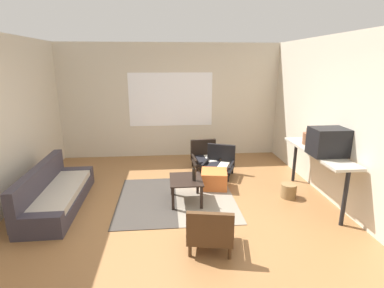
{
  "coord_description": "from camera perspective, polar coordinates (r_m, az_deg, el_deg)",
  "views": [
    {
      "loc": [
        -0.14,
        -4.14,
        2.27
      ],
      "look_at": [
        0.31,
        0.79,
        0.89
      ],
      "focal_mm": 27.75,
      "sensor_mm": 36.0,
      "label": 1
    }
  ],
  "objects": [
    {
      "name": "console_shelf",
      "position": [
        5.28,
        23.08,
        -2.11
      ],
      "size": [
        0.44,
        1.78,
        0.87
      ],
      "color": "#B2AD9E",
      "rests_on": "ground"
    },
    {
      "name": "far_wall_with_window",
      "position": [
        7.25,
        -4.1,
        8.23
      ],
      "size": [
        5.6,
        0.13,
        2.7
      ],
      "color": "beige",
      "rests_on": "ground"
    },
    {
      "name": "crt_television",
      "position": [
        5.0,
        24.7,
        0.39
      ],
      "size": [
        0.53,
        0.4,
        0.43
      ],
      "color": "black",
      "rests_on": "console_shelf"
    },
    {
      "name": "ottoman_orange",
      "position": [
        5.55,
        4.25,
        -6.79
      ],
      "size": [
        0.54,
        0.54,
        0.33
      ],
      "primitive_type": "cube",
      "rotation": [
        0.0,
        0.0,
        -0.16
      ],
      "color": "#D1662D",
      "rests_on": "ground"
    },
    {
      "name": "couch",
      "position": [
        5.31,
        -24.86,
        -8.76
      ],
      "size": [
        0.71,
        1.98,
        0.68
      ],
      "color": "#38333D",
      "rests_on": "ground"
    },
    {
      "name": "side_wall_right",
      "position": [
        5.32,
        26.69,
        3.95
      ],
      "size": [
        0.12,
        6.6,
        2.7
      ],
      "primitive_type": "cube",
      "color": "beige",
      "rests_on": "ground"
    },
    {
      "name": "coffee_table",
      "position": [
        4.94,
        -1.16,
        -7.54
      ],
      "size": [
        0.53,
        0.64,
        0.41
      ],
      "color": "black",
      "rests_on": "ground"
    },
    {
      "name": "ground_plane",
      "position": [
        4.72,
        -2.96,
        -13.21
      ],
      "size": [
        7.8,
        7.8,
        0.0
      ],
      "primitive_type": "plane",
      "color": "olive"
    },
    {
      "name": "area_rug",
      "position": [
        5.16,
        -3.03,
        -10.49
      ],
      "size": [
        1.97,
        1.86,
        0.01
      ],
      "color": "#38332D",
      "rests_on": "ground"
    },
    {
      "name": "armchair_by_window",
      "position": [
        6.51,
        2.46,
        -2.36
      ],
      "size": [
        0.61,
        0.61,
        0.61
      ],
      "color": "black",
      "rests_on": "ground"
    },
    {
      "name": "armchair_corner",
      "position": [
        6.15,
        5.28,
        -3.54
      ],
      "size": [
        0.75,
        0.74,
        0.61
      ],
      "color": "black",
      "rests_on": "ground"
    },
    {
      "name": "clay_vase",
      "position": [
        5.57,
        21.42,
        1.1
      ],
      "size": [
        0.19,
        0.19,
        0.29
      ],
      "color": "brown",
      "rests_on": "console_shelf"
    },
    {
      "name": "armchair_striped_foreground",
      "position": [
        3.78,
        3.55,
        -16.27
      ],
      "size": [
        0.65,
        0.63,
        0.6
      ],
      "color": "#472D19",
      "rests_on": "ground"
    },
    {
      "name": "wicker_basket",
      "position": [
        5.44,
        18.04,
        -8.53
      ],
      "size": [
        0.27,
        0.27,
        0.24
      ],
      "primitive_type": "cylinder",
      "color": "olive",
      "rests_on": "ground"
    },
    {
      "name": "glass_bottle",
      "position": [
        4.81,
        0.4,
        -5.81
      ],
      "size": [
        0.06,
        0.06,
        0.27
      ],
      "color": "black",
      "rests_on": "coffee_table"
    }
  ]
}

